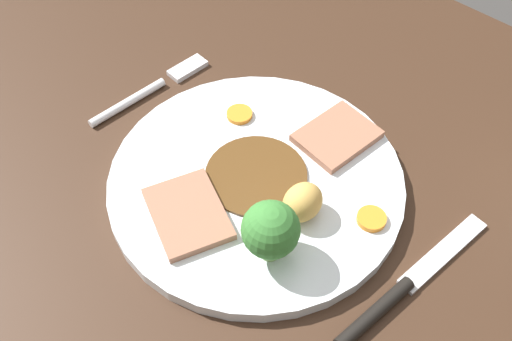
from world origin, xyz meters
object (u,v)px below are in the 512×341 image
(broccoli_floret, at_px, (271,230))
(meat_slice_main, at_px, (337,136))
(roast_potato_left, at_px, (303,202))
(carrot_coin_front, at_px, (239,114))
(dinner_plate, at_px, (256,182))
(fork, at_px, (153,88))
(carrot_coin_back, at_px, (371,219))
(knife, at_px, (401,290))
(meat_slice_under, at_px, (187,213))

(broccoli_floret, bearing_deg, meat_slice_main, 104.84)
(roast_potato_left, xyz_separation_m, carrot_coin_front, (-0.12, 0.05, -0.01))
(meat_slice_main, height_order, broccoli_floret, broccoli_floret)
(roast_potato_left, bearing_deg, carrot_coin_front, 157.80)
(dinner_plate, height_order, carrot_coin_front, carrot_coin_front)
(roast_potato_left, distance_m, fork, 0.23)
(carrot_coin_back, relative_size, broccoli_floret, 0.44)
(knife, bearing_deg, meat_slice_under, 118.74)
(meat_slice_under, height_order, broccoli_floret, broccoli_floret)
(roast_potato_left, bearing_deg, dinner_plate, 177.02)
(carrot_coin_front, bearing_deg, roast_potato_left, -22.20)
(meat_slice_under, relative_size, fork, 0.53)
(dinner_plate, distance_m, meat_slice_under, 0.08)
(fork, height_order, knife, knife)
(knife, bearing_deg, carrot_coin_front, 84.98)
(carrot_coin_back, bearing_deg, meat_slice_under, -139.45)
(dinner_plate, xyz_separation_m, carrot_coin_back, (0.11, 0.03, 0.01))
(carrot_coin_back, height_order, broccoli_floret, broccoli_floret)
(roast_potato_left, bearing_deg, knife, 1.05)
(meat_slice_main, height_order, carrot_coin_back, meat_slice_main)
(broccoli_floret, bearing_deg, meat_slice_under, -165.39)
(carrot_coin_front, xyz_separation_m, carrot_coin_back, (0.18, -0.02, 0.00))
(meat_slice_main, distance_m, fork, 0.21)
(dinner_plate, relative_size, meat_slice_main, 3.74)
(carrot_coin_front, distance_m, broccoli_floret, 0.17)
(meat_slice_under, relative_size, knife, 0.44)
(meat_slice_main, distance_m, knife, 0.17)
(meat_slice_under, height_order, carrot_coin_back, meat_slice_under)
(dinner_plate, distance_m, fork, 0.17)
(carrot_coin_front, bearing_deg, carrot_coin_back, -4.91)
(dinner_plate, relative_size, carrot_coin_front, 10.59)
(meat_slice_under, distance_m, carrot_coin_back, 0.16)
(fork, relative_size, knife, 0.83)
(dinner_plate, relative_size, fork, 1.83)
(carrot_coin_back, distance_m, fork, 0.28)
(roast_potato_left, height_order, carrot_coin_front, roast_potato_left)
(dinner_plate, height_order, carrot_coin_back, carrot_coin_back)
(dinner_plate, xyz_separation_m, knife, (0.17, -0.00, -0.00))
(dinner_plate, bearing_deg, roast_potato_left, -2.98)
(roast_potato_left, relative_size, carrot_coin_back, 1.50)
(carrot_coin_back, relative_size, knife, 0.14)
(carrot_coin_front, height_order, fork, carrot_coin_front)
(roast_potato_left, height_order, broccoli_floret, broccoli_floret)
(dinner_plate, relative_size, carrot_coin_back, 10.61)
(knife, bearing_deg, fork, 92.94)
(meat_slice_under, bearing_deg, carrot_coin_back, 40.55)
(broccoli_floret, bearing_deg, knife, 27.13)
(dinner_plate, xyz_separation_m, fork, (-0.17, 0.02, -0.00))
(dinner_plate, xyz_separation_m, broccoli_floret, (0.06, -0.05, 0.04))
(carrot_coin_front, bearing_deg, knife, -11.89)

